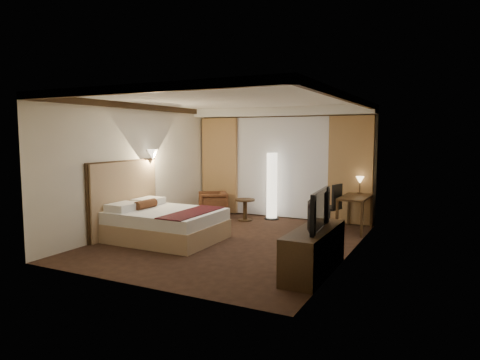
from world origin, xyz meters
The scene contains 21 objects.
floor centered at (0.00, 0.00, 0.00)m, with size 4.50×5.50×0.01m, color black.
ceiling centered at (0.00, 0.00, 2.70)m, with size 4.50×5.50×0.01m, color white.
back_wall centered at (0.00, 2.75, 1.35)m, with size 4.50×0.02×2.70m, color white.
left_wall centered at (-2.25, 0.00, 1.35)m, with size 0.02×5.50×2.70m, color white.
right_wall centered at (2.25, 0.00, 1.35)m, with size 0.02×5.50×2.70m, color white.
crown_molding centered at (0.00, 0.00, 2.64)m, with size 4.50×5.50×0.12m, color black, non-canonical shape.
soffit centered at (0.00, 2.50, 2.60)m, with size 4.50×0.50×0.20m, color white.
curtain_sheer centered at (0.00, 2.67, 1.25)m, with size 2.48×0.04×2.45m, color silver.
curtain_left_drape centered at (-1.70, 2.61, 1.25)m, with size 1.00×0.14×2.45m, color tan.
curtain_right_drape centered at (1.70, 2.61, 1.25)m, with size 1.00×0.14×2.45m, color tan.
wall_sconce centered at (-2.09, 0.32, 1.62)m, with size 0.24×0.24×0.24m, color white, non-canonical shape.
bed centered at (-1.17, -0.48, 0.30)m, with size 2.03×1.59×0.60m, color white, non-canonical shape.
headboard centered at (-2.20, -0.48, 0.75)m, with size 0.12×1.89×1.50m, color tan, non-canonical shape.
armchair centered at (-1.51, 1.90, 0.36)m, with size 0.69×0.65×0.71m, color #472315.
side_table centered at (-0.63, 1.92, 0.26)m, with size 0.47×0.47×0.52m, color black, non-canonical shape.
floor_lamp centered at (-0.13, 2.37, 0.81)m, with size 0.34×0.34×1.63m, color white, non-canonical shape.
desk centered at (1.95, 1.98, 0.38)m, with size 0.55×1.19×0.75m, color black, non-canonical shape.
desk_lamp centered at (1.95, 2.43, 0.92)m, with size 0.18×0.18×0.34m, color #FFD899, non-canonical shape.
office_chair centered at (1.40, 1.93, 0.50)m, with size 0.48×0.48×1.00m, color black, non-canonical shape.
dresser centered at (2.00, -1.14, 0.33)m, with size 0.50×1.72×0.67m, color black, non-canonical shape.
television centered at (1.97, -1.14, 0.99)m, with size 1.12×0.65×0.15m, color black.
Camera 1 is at (3.79, -7.15, 2.04)m, focal length 32.00 mm.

